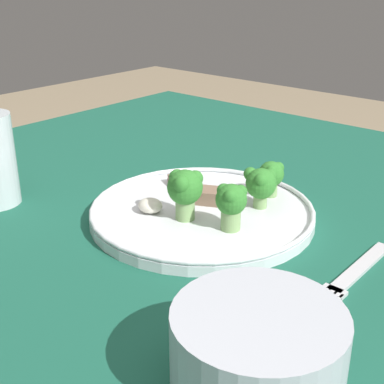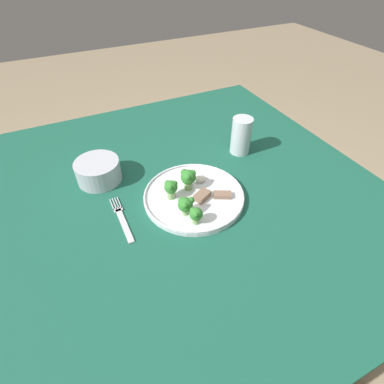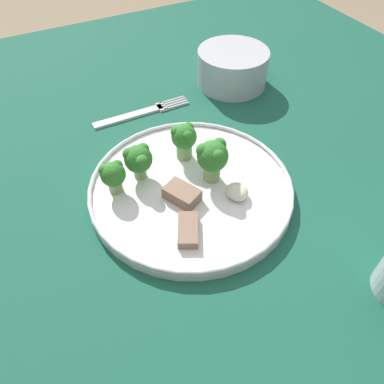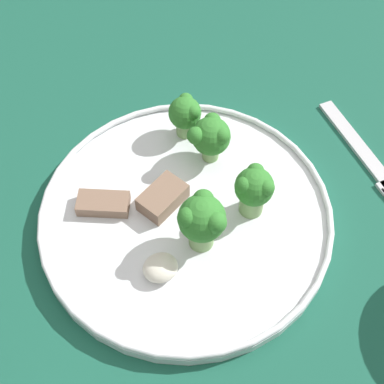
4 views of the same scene
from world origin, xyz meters
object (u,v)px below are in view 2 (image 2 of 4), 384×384
Objects in this scene: dinner_plate at (194,196)px; cream_bowl at (98,171)px; drinking_glass at (241,138)px; fork at (122,219)px.

cream_bowl reaches higher than dinner_plate.
dinner_plate is 2.16× the size of cream_bowl.
cream_bowl is 1.07× the size of drinking_glass.
cream_bowl is 0.46m from drinking_glass.
fork is (-0.20, 0.01, -0.01)m from dinner_plate.
drinking_glass is (0.24, 0.14, 0.04)m from dinner_plate.
cream_bowl is (-0.01, 0.19, 0.03)m from fork.
fork is at bearing 177.72° from dinner_plate.
fork is at bearing -86.19° from cream_bowl.
fork is 1.42× the size of drinking_glass.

